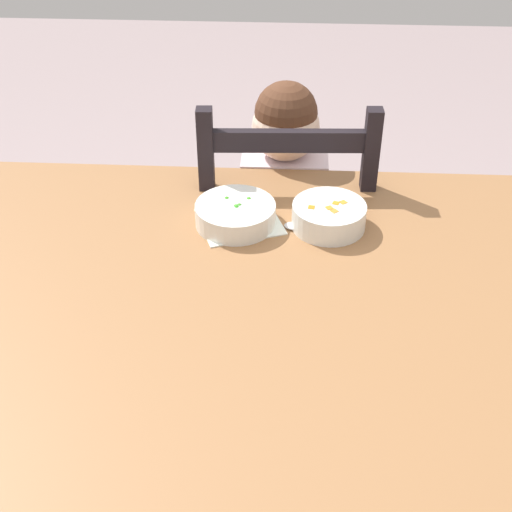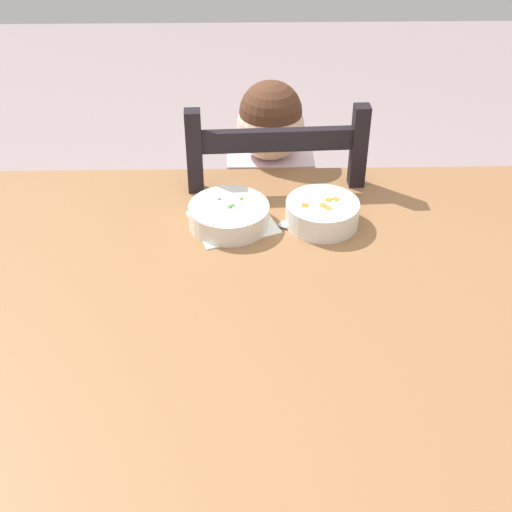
% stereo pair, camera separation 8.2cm
% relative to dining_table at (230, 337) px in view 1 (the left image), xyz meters
% --- Properties ---
extents(dining_table, '(1.44, 1.03, 0.76)m').
position_rel_dining_table_xyz_m(dining_table, '(0.00, 0.00, 0.00)').
color(dining_table, '#93653E').
rests_on(dining_table, ground).
extents(dining_chair, '(0.44, 0.44, 0.96)m').
position_rel_dining_table_xyz_m(dining_chair, '(0.10, 0.56, -0.21)').
color(dining_chair, black).
rests_on(dining_chair, ground).
extents(child_figure, '(0.32, 0.31, 0.95)m').
position_rel_dining_table_xyz_m(child_figure, '(0.09, 0.56, -0.04)').
color(child_figure, silver).
rests_on(child_figure, ground).
extents(bowl_of_peas, '(0.18, 0.18, 0.05)m').
position_rel_dining_table_xyz_m(bowl_of_peas, '(-0.01, 0.27, 0.12)').
color(bowl_of_peas, white).
rests_on(bowl_of_peas, dining_table).
extents(bowl_of_carrots, '(0.16, 0.16, 0.06)m').
position_rel_dining_table_xyz_m(bowl_of_carrots, '(0.19, 0.27, 0.12)').
color(bowl_of_carrots, white).
rests_on(bowl_of_carrots, dining_table).
extents(spoon, '(0.14, 0.05, 0.01)m').
position_rel_dining_table_xyz_m(spoon, '(0.14, 0.25, 0.10)').
color(spoon, silver).
rests_on(spoon, dining_table).
extents(paper_napkin, '(0.21, 0.20, 0.00)m').
position_rel_dining_table_xyz_m(paper_napkin, '(0.00, 0.27, 0.09)').
color(paper_napkin, white).
rests_on(paper_napkin, dining_table).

